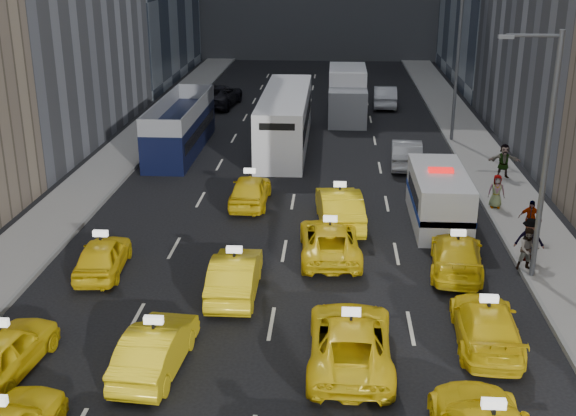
# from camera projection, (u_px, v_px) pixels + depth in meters

# --- Properties ---
(sidewalk_west) EXTENTS (3.00, 90.00, 0.15)m
(sidewalk_west) POSITION_uv_depth(u_px,v_px,m) (110.00, 167.00, 40.03)
(sidewalk_west) COLOR gray
(sidewalk_west) RESTS_ON ground
(sidewalk_east) EXTENTS (3.00, 90.00, 0.15)m
(sidewalk_east) POSITION_uv_depth(u_px,v_px,m) (493.00, 174.00, 38.76)
(sidewalk_east) COLOR gray
(sidewalk_east) RESTS_ON ground
(curb_west) EXTENTS (0.15, 90.00, 0.18)m
(curb_west) POSITION_uv_depth(u_px,v_px,m) (135.00, 167.00, 39.94)
(curb_west) COLOR slate
(curb_west) RESTS_ON ground
(curb_east) EXTENTS (0.15, 90.00, 0.18)m
(curb_east) POSITION_uv_depth(u_px,v_px,m) (466.00, 173.00, 38.84)
(curb_east) COLOR slate
(curb_east) RESTS_ON ground
(streetlight_near) EXTENTS (2.15, 0.22, 9.00)m
(streetlight_near) POSITION_uv_depth(u_px,v_px,m) (544.00, 150.00, 24.99)
(streetlight_near) COLOR #595B60
(streetlight_near) RESTS_ON ground
(streetlight_far) EXTENTS (2.15, 0.22, 9.00)m
(streetlight_far) POSITION_uv_depth(u_px,v_px,m) (455.00, 63.00, 43.76)
(streetlight_far) COLOR #595B60
(streetlight_far) RESTS_ON ground
(taxi_8) EXTENTS (2.13, 4.36, 1.43)m
(taxi_8) POSITION_uv_depth(u_px,v_px,m) (3.00, 352.00, 20.47)
(taxi_8) COLOR yellow
(taxi_8) RESTS_ON ground
(taxi_9) EXTENTS (1.81, 4.32, 1.39)m
(taxi_9) POSITION_uv_depth(u_px,v_px,m) (156.00, 348.00, 20.70)
(taxi_9) COLOR yellow
(taxi_9) RESTS_ON ground
(taxi_10) EXTENTS (2.44, 5.23, 1.45)m
(taxi_10) POSITION_uv_depth(u_px,v_px,m) (350.00, 341.00, 21.03)
(taxi_10) COLOR yellow
(taxi_10) RESTS_ON ground
(taxi_11) EXTENTS (2.13, 4.73, 1.35)m
(taxi_11) POSITION_uv_depth(u_px,v_px,m) (486.00, 325.00, 22.03)
(taxi_11) COLOR yellow
(taxi_11) RESTS_ON ground
(taxi_12) EXTENTS (1.91, 4.10, 1.36)m
(taxi_12) POSITION_uv_depth(u_px,v_px,m) (103.00, 256.00, 26.94)
(taxi_12) COLOR yellow
(taxi_12) RESTS_ON ground
(taxi_13) EXTENTS (1.62, 4.51, 1.48)m
(taxi_13) POSITION_uv_depth(u_px,v_px,m) (235.00, 275.00, 25.24)
(taxi_13) COLOR yellow
(taxi_13) RESTS_ON ground
(taxi_14) EXTENTS (2.56, 5.08, 1.38)m
(taxi_14) POSITION_uv_depth(u_px,v_px,m) (330.00, 240.00, 28.33)
(taxi_14) COLOR yellow
(taxi_14) RESTS_ON ground
(taxi_15) EXTENTS (2.48, 4.86, 1.35)m
(taxi_15) POSITION_uv_depth(u_px,v_px,m) (457.00, 255.00, 27.01)
(taxi_15) COLOR yellow
(taxi_15) RESTS_ON ground
(taxi_16) EXTENTS (1.78, 4.34, 1.47)m
(taxi_16) POSITION_uv_depth(u_px,v_px,m) (250.00, 190.00, 34.05)
(taxi_16) COLOR yellow
(taxi_16) RESTS_ON ground
(taxi_17) EXTENTS (2.28, 5.21, 1.67)m
(taxi_17) POSITION_uv_depth(u_px,v_px,m) (339.00, 207.00, 31.53)
(taxi_17) COLOR yellow
(taxi_17) RESTS_ON ground
(nypd_van) EXTENTS (2.46, 5.96, 2.53)m
(nypd_van) POSITION_uv_depth(u_px,v_px,m) (439.00, 198.00, 31.67)
(nypd_van) COLOR silver
(nypd_van) RESTS_ON ground
(double_decker) EXTENTS (2.73, 10.51, 3.04)m
(double_decker) POSITION_uv_depth(u_px,v_px,m) (181.00, 126.00, 42.96)
(double_decker) COLOR black
(double_decker) RESTS_ON ground
(city_bus) EXTENTS (2.92, 12.94, 3.33)m
(city_bus) POSITION_uv_depth(u_px,v_px,m) (285.00, 120.00, 43.92)
(city_bus) COLOR white
(city_bus) RESTS_ON ground
(box_truck) EXTENTS (2.63, 7.60, 3.47)m
(box_truck) POSITION_uv_depth(u_px,v_px,m) (347.00, 94.00, 51.19)
(box_truck) COLOR white
(box_truck) RESTS_ON ground
(misc_car_0) EXTENTS (1.91, 4.74, 1.53)m
(misc_car_0) POSITION_uv_depth(u_px,v_px,m) (406.00, 153.00, 40.08)
(misc_car_0) COLOR #999BA0
(misc_car_0) RESTS_ON ground
(misc_car_1) EXTENTS (3.43, 6.23, 1.65)m
(misc_car_1) POSITION_uv_depth(u_px,v_px,m) (218.00, 96.00, 55.33)
(misc_car_1) COLOR black
(misc_car_1) RESTS_ON ground
(misc_car_2) EXTENTS (3.09, 5.98, 1.66)m
(misc_car_2) POSITION_uv_depth(u_px,v_px,m) (348.00, 86.00, 59.34)
(misc_car_2) COLOR gray
(misc_car_2) RESTS_ON ground
(misc_car_3) EXTENTS (2.05, 4.07, 1.33)m
(misc_car_3) POSITION_uv_depth(u_px,v_px,m) (290.00, 97.00, 55.76)
(misc_car_3) COLOR black
(misc_car_3) RESTS_ON ground
(misc_car_4) EXTENTS (1.88, 4.94, 1.61)m
(misc_car_4) POSITION_uv_depth(u_px,v_px,m) (385.00, 96.00, 55.17)
(misc_car_4) COLOR #B4B6BC
(misc_car_4) RESTS_ON ground
(pedestrian_1) EXTENTS (0.84, 0.52, 1.65)m
(pedestrian_1) POSITION_uv_depth(u_px,v_px,m) (529.00, 249.00, 26.75)
(pedestrian_1) COLOR gray
(pedestrian_1) RESTS_ON sidewalk_east
(pedestrian_2) EXTENTS (1.17, 0.61, 1.72)m
(pedestrian_2) POSITION_uv_depth(u_px,v_px,m) (529.00, 240.00, 27.55)
(pedestrian_2) COLOR gray
(pedestrian_2) RESTS_ON sidewalk_east
(pedestrian_3) EXTENTS (1.03, 0.73, 1.60)m
(pedestrian_3) POSITION_uv_depth(u_px,v_px,m) (530.00, 219.00, 29.86)
(pedestrian_3) COLOR gray
(pedestrian_3) RESTS_ON sidewalk_east
(pedestrian_4) EXTENTS (0.80, 0.48, 1.57)m
(pedestrian_4) POSITION_uv_depth(u_px,v_px,m) (496.00, 191.00, 33.27)
(pedestrian_4) COLOR gray
(pedestrian_4) RESTS_ON sidewalk_east
(pedestrian_5) EXTENTS (1.67, 0.53, 1.78)m
(pedestrian_5) POSITION_uv_depth(u_px,v_px,m) (504.00, 161.00, 37.64)
(pedestrian_5) COLOR gray
(pedestrian_5) RESTS_ON sidewalk_east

